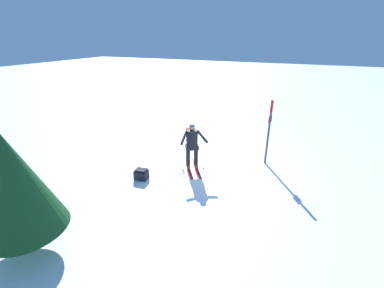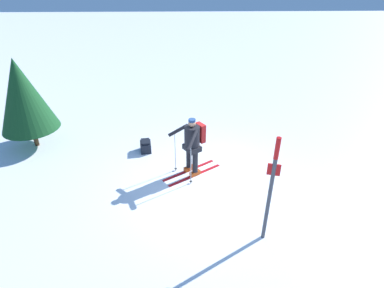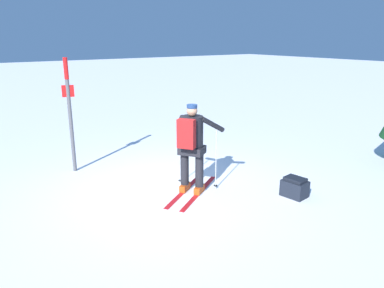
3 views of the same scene
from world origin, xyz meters
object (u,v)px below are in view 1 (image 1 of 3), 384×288
Objects in this scene: trail_marker at (269,128)px; pine_tree at (15,184)px; dropped_backpack at (141,174)px; skier at (192,143)px.

trail_marker is 0.85× the size of pine_tree.
dropped_backpack is 3.89m from pine_tree.
skier is 0.69× the size of trail_marker.
pine_tree is (-1.69, -4.95, 0.74)m from skier.
pine_tree reaches higher than trail_marker.
trail_marker reaches higher than skier.
trail_marker is at bearing 37.99° from dropped_backpack.
dropped_backpack is (-1.22, -1.41, -0.79)m from skier.
trail_marker is (2.38, 1.40, 0.44)m from skier.
pine_tree reaches higher than skier.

